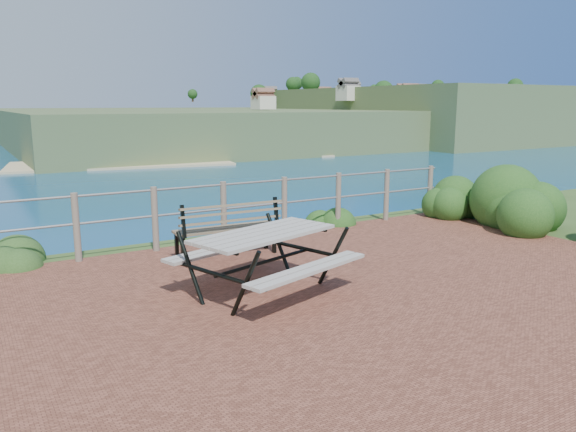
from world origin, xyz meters
TOP-DOWN VIEW (x-y plane):
  - ground at (0.00, 0.00)m, footprint 10.00×7.00m
  - safety_railing at (0.00, 3.35)m, footprint 9.40×0.10m
  - distant_bay at (173.07, 202.61)m, footprint 290.00×232.36m
  - picnic_table at (-0.65, 0.75)m, footprint 1.92×1.50m
  - park_bench at (-0.34, 2.50)m, footprint 1.57×0.46m
  - shrub_right_front at (5.07, 1.63)m, footprint 1.49×1.49m
  - shrub_right_edge at (4.79, 3.13)m, footprint 0.97×0.97m
  - shrub_lip_west at (-3.18, 3.63)m, footprint 0.84×0.84m
  - shrub_lip_east at (2.32, 3.74)m, footprint 0.72×0.72m

SIDE VIEW (x-z plane):
  - distant_bay at x=173.07m, z-range -13.52..10.48m
  - ground at x=0.00m, z-range -0.06..0.06m
  - shrub_right_front at x=5.07m, z-range -1.05..1.05m
  - shrub_right_edge at x=4.79m, z-range -0.69..0.69m
  - shrub_lip_west at x=-3.18m, z-range -0.30..0.30m
  - shrub_lip_east at x=2.32m, z-range -0.22..0.22m
  - picnic_table at x=-0.65m, z-range 0.11..0.86m
  - safety_railing at x=0.00m, z-range 0.07..1.07m
  - park_bench at x=-0.34m, z-range 0.14..1.02m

